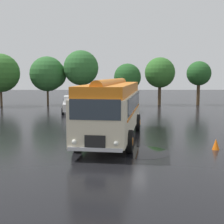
{
  "coord_description": "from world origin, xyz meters",
  "views": [
    {
      "loc": [
        -0.94,
        -18.08,
        3.71
      ],
      "look_at": [
        -0.74,
        1.29,
        1.4
      ],
      "focal_mm": 50.0,
      "sensor_mm": 36.0,
      "label": 1
    }
  ],
  "objects_px": {
    "car_mid_left": "(98,104)",
    "traffic_cone": "(216,144)",
    "car_near_left": "(72,104)",
    "vintage_bus": "(112,107)",
    "car_mid_right": "(126,103)"
  },
  "relations": [
    {
      "from": "car_mid_left",
      "to": "traffic_cone",
      "type": "relative_size",
      "value": 7.77
    },
    {
      "from": "car_near_left",
      "to": "car_mid_left",
      "type": "height_order",
      "value": "same"
    },
    {
      "from": "vintage_bus",
      "to": "car_near_left",
      "type": "height_order",
      "value": "vintage_bus"
    },
    {
      "from": "car_mid_left",
      "to": "car_mid_right",
      "type": "relative_size",
      "value": 0.99
    },
    {
      "from": "vintage_bus",
      "to": "car_near_left",
      "type": "bearing_deg",
      "value": 106.85
    },
    {
      "from": "car_mid_left",
      "to": "car_mid_right",
      "type": "xyz_separation_m",
      "value": [
        2.74,
        1.0,
        0.0
      ]
    },
    {
      "from": "car_near_left",
      "to": "car_mid_right",
      "type": "distance_m",
      "value": 5.4
    },
    {
      "from": "car_mid_right",
      "to": "traffic_cone",
      "type": "height_order",
      "value": "car_mid_right"
    },
    {
      "from": "car_mid_right",
      "to": "traffic_cone",
      "type": "bearing_deg",
      "value": -77.23
    },
    {
      "from": "car_near_left",
      "to": "car_mid_right",
      "type": "xyz_separation_m",
      "value": [
        5.35,
        0.71,
        0.0
      ]
    },
    {
      "from": "car_mid_left",
      "to": "car_mid_right",
      "type": "distance_m",
      "value": 2.92
    },
    {
      "from": "vintage_bus",
      "to": "traffic_cone",
      "type": "bearing_deg",
      "value": -27.43
    },
    {
      "from": "car_near_left",
      "to": "traffic_cone",
      "type": "distance_m",
      "value": 17.79
    },
    {
      "from": "vintage_bus",
      "to": "car_mid_right",
      "type": "distance_m",
      "value": 13.51
    },
    {
      "from": "traffic_cone",
      "to": "car_mid_right",
      "type": "bearing_deg",
      "value": 102.77
    }
  ]
}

